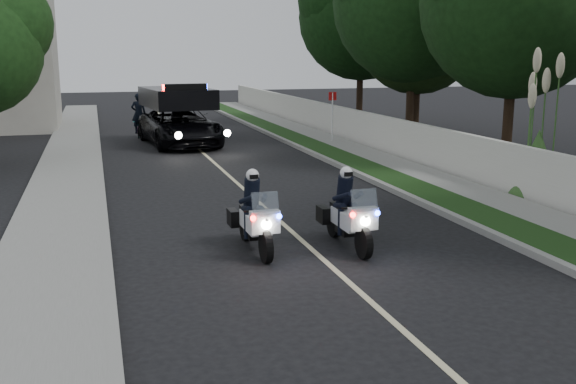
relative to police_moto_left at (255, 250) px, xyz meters
name	(u,v)px	position (x,y,z in m)	size (l,w,h in m)	color
ground	(322,259)	(1.14, -0.93, 0.00)	(120.00, 120.00, 0.00)	black
curb_right	(337,164)	(5.24, 9.07, 0.07)	(0.20, 60.00, 0.15)	gray
grass_verge	(355,163)	(5.94, 9.07, 0.08)	(1.20, 60.00, 0.16)	#193814
sidewalk_right	(388,162)	(7.24, 9.07, 0.08)	(1.40, 60.00, 0.16)	gray
property_wall	(413,143)	(8.24, 9.07, 0.75)	(0.22, 60.00, 1.50)	beige
curb_left	(100,176)	(-2.96, 9.07, 0.07)	(0.20, 60.00, 0.15)	gray
sidewalk_left	(65,178)	(-4.06, 9.07, 0.08)	(2.00, 60.00, 0.16)	gray
lane_marking	(225,172)	(1.14, 9.07, 0.00)	(0.12, 50.00, 0.01)	#BFB78C
police_moto_left	(255,250)	(0.00, 0.00, 0.00)	(0.70, 1.99, 1.69)	white
police_moto_right	(347,247)	(1.93, -0.31, 0.00)	(0.70, 2.00, 1.70)	silver
police_suv	(181,145)	(0.56, 16.27, 0.00)	(2.79, 6.03, 2.93)	black
bicycle	(140,137)	(-0.99, 19.56, 0.00)	(0.54, 1.56, 0.82)	black
cyclist	(140,137)	(-0.99, 19.56, 0.00)	(0.69, 0.46, 1.92)	black
sign_post	(332,144)	(7.14, 14.73, 0.00)	(0.37, 0.37, 2.39)	red
pampas_far	(534,198)	(8.74, 2.62, 0.00)	(1.51, 1.51, 4.30)	beige
tree_right_b	(505,166)	(11.14, 7.49, 0.00)	(6.66, 6.66, 11.10)	#153612
tree_right_c	(414,139)	(11.46, 15.15, 0.00)	(5.86, 5.86, 9.77)	#193410
tree_right_d	(409,141)	(10.87, 14.58, 0.00)	(7.22, 7.22, 12.04)	#163913
tree_right_e	(359,125)	(11.42, 21.85, 0.00)	(6.92, 6.92, 11.53)	#123310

